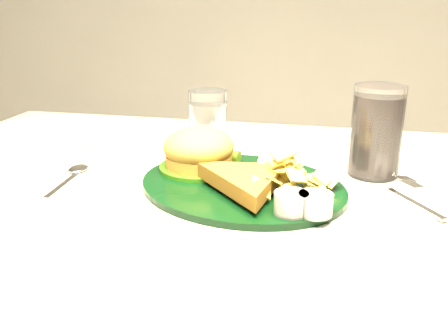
% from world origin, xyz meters
% --- Properties ---
extents(dinner_plate, '(0.40, 0.37, 0.07)m').
position_xyz_m(dinner_plate, '(0.03, -0.01, 0.79)').
color(dinner_plate, black).
rests_on(dinner_plate, table).
extents(water_glass, '(0.09, 0.09, 0.11)m').
position_xyz_m(water_glass, '(-0.07, 0.18, 0.81)').
color(water_glass, white).
rests_on(water_glass, table).
extents(cola_glass, '(0.09, 0.09, 0.15)m').
position_xyz_m(cola_glass, '(0.23, 0.10, 0.82)').
color(cola_glass, black).
rests_on(cola_glass, table).
extents(fork_napkin, '(0.18, 0.19, 0.01)m').
position_xyz_m(fork_napkin, '(0.28, -0.02, 0.76)').
color(fork_napkin, white).
rests_on(fork_napkin, table).
extents(spoon, '(0.05, 0.15, 0.01)m').
position_xyz_m(spoon, '(-0.25, -0.06, 0.75)').
color(spoon, silver).
rests_on(spoon, table).
extents(ramekin, '(0.06, 0.06, 0.03)m').
position_xyz_m(ramekin, '(-0.28, 0.14, 0.76)').
color(ramekin, silver).
rests_on(ramekin, table).
extents(wrapped_straw, '(0.18, 0.14, 0.01)m').
position_xyz_m(wrapped_straw, '(0.00, 0.18, 0.75)').
color(wrapped_straw, white).
rests_on(wrapped_straw, table).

